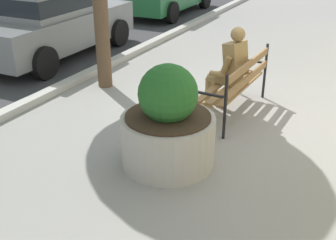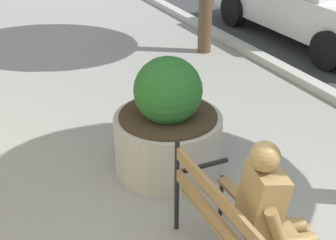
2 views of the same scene
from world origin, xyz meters
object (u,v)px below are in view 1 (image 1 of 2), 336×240
(bronze_statue_seated, at_px, (228,70))
(parked_car_grey, at_px, (50,19))
(concrete_planter, at_px, (168,127))
(park_bench, at_px, (238,81))

(bronze_statue_seated, height_order, parked_car_grey, parked_car_grey)
(concrete_planter, height_order, parked_car_grey, parked_car_grey)
(park_bench, height_order, parked_car_grey, parked_car_grey)
(bronze_statue_seated, bearing_deg, concrete_planter, 178.10)
(park_bench, relative_size, concrete_planter, 1.40)
(bronze_statue_seated, relative_size, concrete_planter, 1.05)
(park_bench, bearing_deg, concrete_planter, 171.64)
(parked_car_grey, bearing_deg, bronze_statue_seated, -103.46)
(bronze_statue_seated, distance_m, parked_car_grey, 4.62)
(concrete_planter, bearing_deg, park_bench, -8.36)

